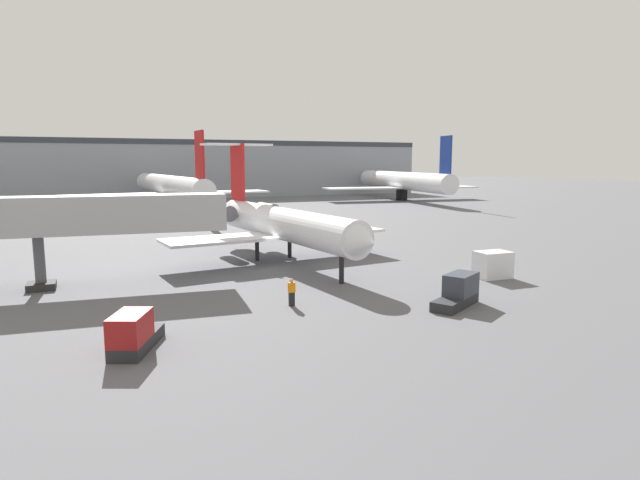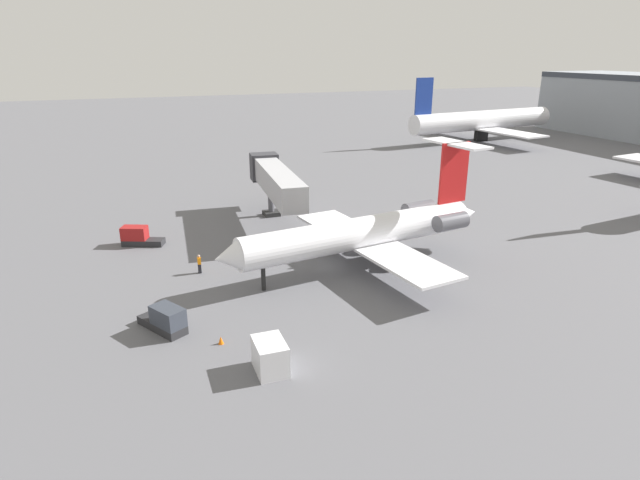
% 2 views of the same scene
% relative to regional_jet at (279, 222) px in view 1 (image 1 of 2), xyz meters
% --- Properties ---
extents(ground_plane, '(400.00, 400.00, 0.10)m').
position_rel_regional_jet_xyz_m(ground_plane, '(-0.66, -2.36, -3.51)').
color(ground_plane, '#5B5B60').
extents(regional_jet, '(20.27, 26.54, 10.37)m').
position_rel_regional_jet_xyz_m(regional_jet, '(0.00, 0.00, 0.00)').
color(regional_jet, white).
rests_on(regional_jet, ground_plane).
extents(jet_bridge, '(17.63, 4.57, 6.62)m').
position_rel_regional_jet_xyz_m(jet_bridge, '(-15.64, -3.73, 1.47)').
color(jet_bridge, '#ADADB2').
rests_on(jet_bridge, ground_plane).
extents(ground_crew_marshaller, '(0.40, 0.27, 1.69)m').
position_rel_regional_jet_xyz_m(ground_crew_marshaller, '(-4.13, -14.17, -2.60)').
color(ground_crew_marshaller, black).
rests_on(ground_crew_marshaller, ground_plane).
extents(baggage_tug_lead, '(2.89, 4.23, 1.90)m').
position_rel_regional_jet_xyz_m(baggage_tug_lead, '(-13.49, -18.61, -2.62)').
color(baggage_tug_lead, '#262628').
rests_on(baggage_tug_lead, ground_plane).
extents(baggage_tug_trailing, '(4.17, 3.17, 1.90)m').
position_rel_regional_jet_xyz_m(baggage_tug_trailing, '(5.18, -18.01, -2.62)').
color(baggage_tug_trailing, '#262628').
rests_on(baggage_tug_trailing, ground_plane).
extents(cargo_container_uld, '(2.55, 1.85, 1.98)m').
position_rel_regional_jet_xyz_m(cargo_container_uld, '(12.45, -12.70, -2.47)').
color(cargo_container_uld, silver).
rests_on(cargo_container_uld, ground_plane).
extents(traffic_cone_near, '(0.36, 0.36, 0.55)m').
position_rel_regional_jet_xyz_m(traffic_cone_near, '(8.28, -14.86, -3.18)').
color(traffic_cone_near, orange).
rests_on(traffic_cone_near, ground_plane).
extents(terminal_building, '(134.24, 19.16, 13.57)m').
position_rel_regional_jet_xyz_m(terminal_building, '(-0.66, 91.04, 3.35)').
color(terminal_building, '#8C939E').
rests_on(terminal_building, ground_plane).
extents(parked_airliner_west_mid, '(37.26, 44.04, 13.10)m').
position_rel_regional_jet_xyz_m(parked_airliner_west_mid, '(-1.43, 56.21, 0.68)').
color(parked_airliner_west_mid, white).
rests_on(parked_airliner_west_mid, ground_plane).
extents(parked_airliner_centre, '(35.71, 42.11, 13.30)m').
position_rel_regional_jet_xyz_m(parked_airliner_centre, '(49.02, 58.35, 0.79)').
color(parked_airliner_centre, white).
rests_on(parked_airliner_centre, ground_plane).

